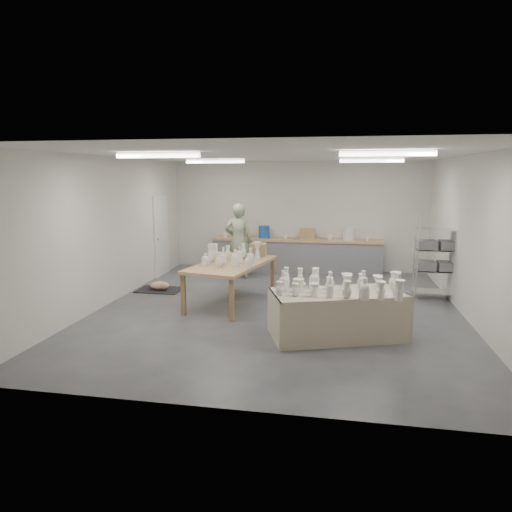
% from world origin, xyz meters
% --- Properties ---
extents(room, '(8.00, 8.02, 3.00)m').
position_xyz_m(room, '(-0.11, 0.08, 2.06)').
color(room, '#424449').
rests_on(room, ground).
extents(back_counter, '(4.60, 0.60, 1.24)m').
position_xyz_m(back_counter, '(-0.01, 3.68, 0.49)').
color(back_counter, '#AB7F53').
rests_on(back_counter, ground).
extents(wire_shelf, '(0.88, 0.48, 1.80)m').
position_xyz_m(wire_shelf, '(3.20, 1.40, 0.92)').
color(wire_shelf, silver).
rests_on(wire_shelf, ground).
extents(drying_table, '(2.36, 1.72, 1.12)m').
position_xyz_m(drying_table, '(1.16, -1.36, 0.43)').
color(drying_table, olive).
rests_on(drying_table, ground).
extents(work_table, '(1.59, 2.47, 1.22)m').
position_xyz_m(work_table, '(-0.98, 0.30, 0.87)').
color(work_table, '#AB7F53').
rests_on(work_table, ground).
extents(rug, '(1.00, 0.70, 0.02)m').
position_xyz_m(rug, '(-2.90, 0.99, 0.01)').
color(rug, black).
rests_on(rug, ground).
extents(cat, '(0.53, 0.46, 0.19)m').
position_xyz_m(cat, '(-2.88, 0.98, 0.12)').
color(cat, white).
rests_on(cat, rug).
extents(potter, '(0.75, 0.53, 1.92)m').
position_xyz_m(potter, '(-1.39, 2.60, 0.96)').
color(potter, gray).
rests_on(potter, ground).
extents(red_stool, '(0.43, 0.43, 0.31)m').
position_xyz_m(red_stool, '(-1.39, 2.87, 0.27)').
color(red_stool, red).
rests_on(red_stool, ground).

